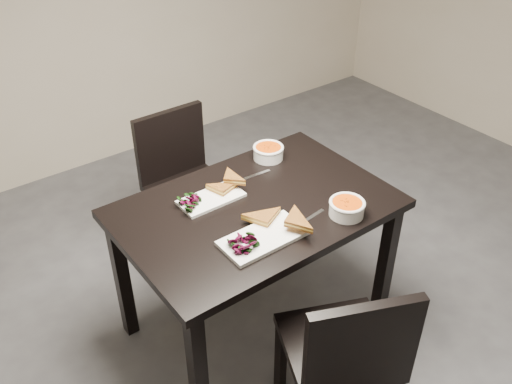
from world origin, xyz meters
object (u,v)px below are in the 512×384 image
Objects in this scene: soup_bowl_near at (347,207)px; plate_far at (211,199)px; chair_near at (346,353)px; plate_near at (263,238)px; soup_bowl_far at (268,151)px; chair_far at (183,177)px; table at (256,223)px.

soup_bowl_near is 0.54× the size of plate_far.
chair_near is 0.61m from soup_bowl_near.
soup_bowl_far reaches higher than plate_near.
chair_far is at bearing 80.08° from plate_near.
chair_far is 1.02m from plate_near.
plate_far is at bearing 132.23° from table.
table is 0.23m from plate_far.
chair_far is at bearing 108.28° from chair_near.
soup_bowl_near is 0.57m from soup_bowl_far.
soup_bowl_near is at bearing -11.76° from plate_near.
soup_bowl_near is at bearing -91.91° from soup_bowl_far.
plate_near is at bearing 118.10° from chair_near.
chair_far is 2.92× the size of plate_far.
plate_near is 2.31× the size of soup_bowl_far.
soup_bowl_near reaches higher than plate_near.
chair_far is 2.38× the size of plate_near.
plate_near is (-0.12, -0.21, 0.11)m from table.
table is 4.13× the size of plate_far.
chair_near is 1.08m from soup_bowl_far.
table is 3.36× the size of plate_near.
chair_near is at bearing -110.92° from soup_bowl_far.
plate_far is 0.45m from soup_bowl_far.
chair_far reaches higher than plate_far.
plate_near is at bearing -129.63° from soup_bowl_far.
soup_bowl_near is at bearing 71.74° from chair_near.
plate_near reaches higher than table.
plate_far is 1.88× the size of soup_bowl_far.
chair_far is 0.69m from plate_far.
soup_bowl_near reaches higher than table.
chair_near is at bearing -131.71° from soup_bowl_near.
plate_far is at bearing 117.38° from chair_near.
plate_near is at bearing -87.03° from plate_far.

